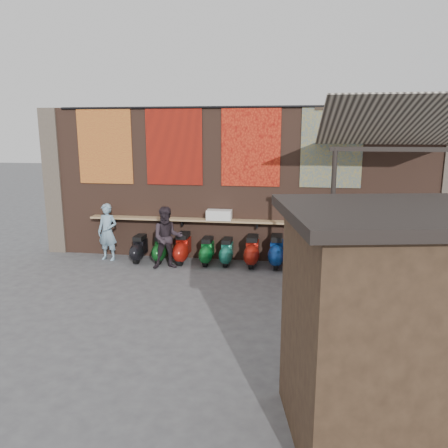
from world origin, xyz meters
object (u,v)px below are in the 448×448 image
object	(u,v)px
scooter_stool_1	(161,249)
scooter_stool_3	(207,251)
shopper_grey	(399,261)
shopper_navy	(333,264)
shelf_box	(219,215)
scooter_stool_7	(298,254)
shopper_tan	(355,257)
diner_right	(167,238)
scooter_stool_5	(252,251)
market_stall	(402,333)
scooter_stool_4	(227,252)
scooter_stool_6	(276,252)
scooter_stool_2	(183,248)
diner_left	(108,232)
scooter_stool_0	(139,249)

from	to	relation	value
scooter_stool_1	scooter_stool_3	bearing A→B (deg)	-0.46
shopper_grey	scooter_stool_1	bearing A→B (deg)	20.84
shopper_navy	shelf_box	bearing A→B (deg)	-82.76
scooter_stool_7	shopper_tan	xyz separation A→B (m)	(1.15, -1.57, 0.43)
shopper_grey	shopper_tan	bearing A→B (deg)	29.92
shelf_box	diner_right	bearing A→B (deg)	-146.34
scooter_stool_5	scooter_stool_7	size ratio (longest dim) A/B	1.10
scooter_stool_3	scooter_stool_7	bearing A→B (deg)	0.89
scooter_stool_3	market_stall	xyz separation A→B (m)	(3.33, -6.08, 0.91)
scooter_stool_4	scooter_stool_6	distance (m)	1.27
scooter_stool_4	shopper_tan	xyz separation A→B (m)	(2.96, -1.57, 0.45)
scooter_stool_2	diner_left	distance (m)	2.07
scooter_stool_7	shelf_box	bearing A→B (deg)	172.54
diner_right	market_stall	world-z (taller)	market_stall
scooter_stool_4	diner_left	bearing A→B (deg)	-179.43
shelf_box	scooter_stool_7	world-z (taller)	shelf_box
shelf_box	scooter_stool_1	size ratio (longest dim) A/B	0.87
scooter_stool_7	shopper_grey	size ratio (longest dim) A/B	0.48
diner_right	shopper_tan	bearing A→B (deg)	-33.26
market_stall	shopper_tan	bearing A→B (deg)	76.97
scooter_stool_5	market_stall	size ratio (longest dim) A/B	0.33
scooter_stool_3	shopper_tan	size ratio (longest dim) A/B	0.46
scooter_stool_0	diner_right	world-z (taller)	diner_right
scooter_stool_3	shopper_grey	distance (m)	4.66
scooter_stool_5	scooter_stool_6	xyz separation A→B (m)	(0.62, 0.02, 0.01)
shelf_box	scooter_stool_4	bearing A→B (deg)	-47.87
shelf_box	diner_left	bearing A→B (deg)	-174.22
scooter_stool_3	scooter_stool_4	xyz separation A→B (m)	(0.51, 0.04, -0.01)
scooter_stool_4	shopper_tan	world-z (taller)	shopper_tan
diner_left	shopper_tan	world-z (taller)	shopper_tan
scooter_stool_6	scooter_stool_1	bearing A→B (deg)	-179.29
shelf_box	scooter_stool_4	world-z (taller)	shelf_box
scooter_stool_2	shopper_navy	distance (m)	4.39
scooter_stool_7	diner_right	xyz separation A→B (m)	(-3.23, -0.52, 0.43)
scooter_stool_7	shopper_navy	bearing A→B (deg)	-76.06
scooter_stool_3	scooter_stool_7	world-z (taller)	scooter_stool_7
scooter_stool_7	diner_left	xyz separation A→B (m)	(-5.01, -0.03, 0.41)
shelf_box	scooter_stool_0	size ratio (longest dim) A/B	0.89
scooter_stool_4	diner_right	xyz separation A→B (m)	(-1.42, -0.52, 0.45)
shelf_box	scooter_stool_2	xyz separation A→B (m)	(-0.92, -0.27, -0.86)
scooter_stool_7	diner_right	size ratio (longest dim) A/B	0.47
shopper_navy	diner_right	bearing A→B (deg)	-63.94
scooter_stool_0	shopper_navy	xyz separation A→B (m)	(4.75, -2.42, 0.55)
scooter_stool_0	shelf_box	bearing A→B (deg)	9.13
diner_right	shopper_tan	size ratio (longest dim) A/B	1.00
scooter_stool_4	diner_right	bearing A→B (deg)	-159.99
scooter_stool_5	shopper_navy	bearing A→B (deg)	-54.43
shelf_box	scooter_stool_3	world-z (taller)	shelf_box
shelf_box	diner_left	size ratio (longest dim) A/B	0.42
scooter_stool_1	scooter_stool_4	size ratio (longest dim) A/B	1.04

